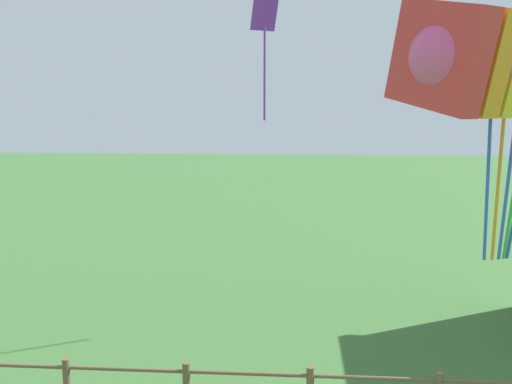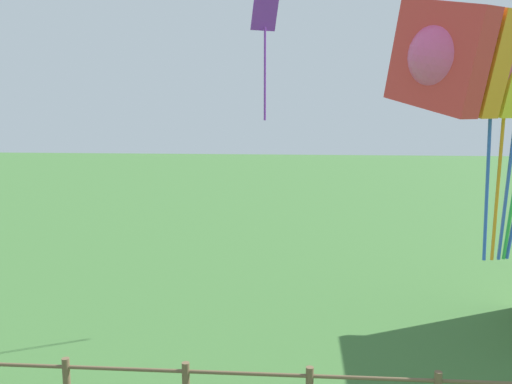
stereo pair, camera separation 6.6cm
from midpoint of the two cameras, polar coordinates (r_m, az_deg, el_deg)
name	(u,v)px [view 2 (the right image)]	position (r m, az deg, el deg)	size (l,w,h in m)	color
kite_rainbow_parafoil	(479,59)	(10.22, 21.58, 12.25)	(3.41, 3.21, 4.31)	#E54C8C
kite_purple_streamer	(265,33)	(12.96, 1.06, 15.58)	(0.64, 0.52, 2.75)	purple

